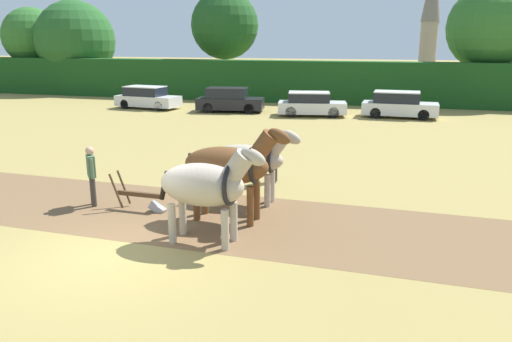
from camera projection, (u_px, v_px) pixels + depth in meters
The scene contains 18 objects.
ground_plane at pixel (112, 254), 10.94m from camera, with size 240.00×240.00×0.00m, color #998447.
plowed_furrow_strip at pixel (65, 201), 14.54m from camera, with size 33.72×4.26×0.01m, color brown.
hedgerow at pixel (322, 82), 37.02m from camera, with size 67.29×1.85×3.09m, color #194719.
tree_far_left at pixel (32, 37), 45.37m from camera, with size 5.21×5.21×7.49m.
tree_left at pixel (75, 41), 44.29m from camera, with size 6.94×6.94×8.01m.
tree_center_left at pixel (225, 25), 41.88m from camera, with size 5.67×5.67×8.63m.
tree_center at pixel (491, 27), 35.05m from camera, with size 6.03×6.03×8.46m.
church_spire at pixel (431, 12), 60.89m from camera, with size 2.31×2.31×15.03m.
draft_horse_lead_left at pixel (206, 185), 11.26m from camera, with size 2.66×1.06×2.39m.
draft_horse_lead_right at pixel (230, 165), 12.68m from camera, with size 2.95×1.03×2.57m.
draft_horse_trail_left at pixel (249, 159), 14.17m from camera, with size 2.85×0.87×2.26m.
plow at pixel (144, 199), 13.71m from camera, with size 1.58×0.47×1.13m.
farmer_at_plow at pixel (91, 171), 13.96m from camera, with size 0.47×0.55×1.71m.
farmer_beside_team at pixel (275, 152), 16.30m from camera, with size 0.23×0.68×1.72m.
parked_car_far_left at pixel (147, 98), 34.26m from camera, with size 4.57×2.23×1.52m.
parked_car_left at pixel (229, 100), 32.65m from camera, with size 4.53×2.38×1.57m.
parked_car_center_left at pixel (311, 104), 30.86m from camera, with size 4.42×2.55×1.48m.
parked_car_center at pixel (399, 105), 30.20m from camera, with size 4.45×1.86×1.58m.
Camera 1 is at (5.90, -8.81, 4.55)m, focal length 35.00 mm.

